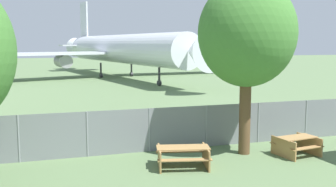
% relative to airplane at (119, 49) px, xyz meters
% --- Properties ---
extents(perimeter_fence, '(56.07, 0.07, 1.82)m').
position_rel_airplane_xyz_m(perimeter_fence, '(-2.67, -35.14, -2.79)').
color(perimeter_fence, gray).
rests_on(perimeter_fence, ground).
extents(airplane, '(33.03, 40.56, 10.96)m').
position_rel_airplane_xyz_m(airplane, '(0.00, 0.00, 0.00)').
color(airplane, silver).
rests_on(airplane, ground).
extents(picnic_bench_near_cabin, '(1.73, 1.60, 0.76)m').
position_rel_airplane_xyz_m(picnic_bench_near_cabin, '(0.29, -37.45, -3.23)').
color(picnic_bench_near_cabin, '#A37A47').
rests_on(picnic_bench_near_cabin, ground).
extents(picnic_bench_open_grass, '(2.17, 1.79, 0.76)m').
position_rel_airplane_xyz_m(picnic_bench_open_grass, '(-4.59, -37.55, -3.22)').
color(picnic_bench_open_grass, '#A37A47').
rests_on(picnic_bench_open_grass, ground).
extents(tree_left_of_cabin, '(3.87, 3.87, 7.01)m').
position_rel_airplane_xyz_m(tree_left_of_cabin, '(-1.60, -36.60, 1.15)').
color(tree_left_of_cabin, brown).
rests_on(tree_left_of_cabin, ground).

